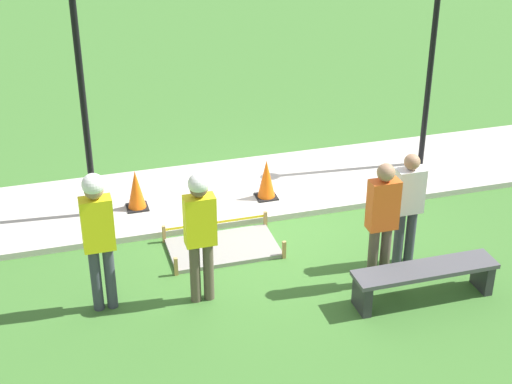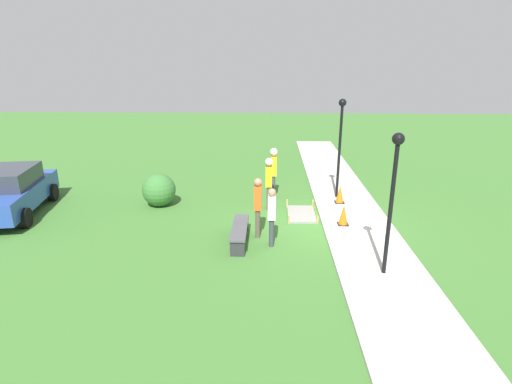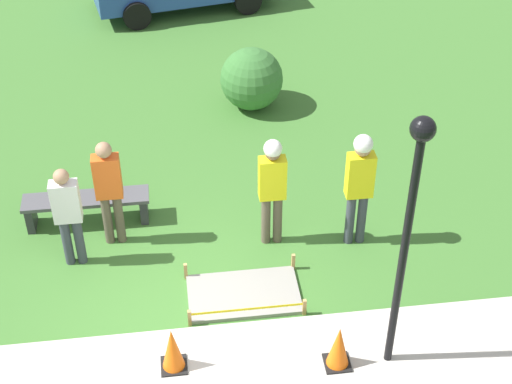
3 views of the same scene
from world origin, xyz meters
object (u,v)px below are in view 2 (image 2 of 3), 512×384
object	(u,v)px
park_bench	(240,231)
lamppost_near	(341,134)
bystander_in_gray_shirt	(272,214)
parked_car_blue	(10,191)
worker_assistant	(274,168)
traffic_cone_far_patch	(340,194)
bystander_in_orange_shirt	(258,204)
traffic_cone_near_patch	(343,215)
lamppost_far	(393,183)
worker_supervisor	(269,179)

from	to	relation	value
park_bench	lamppost_near	xyz separation A→B (m)	(3.98, -3.43, 2.18)
bystander_in_gray_shirt	lamppost_near	size ratio (longest dim) A/B	0.46
bystander_in_gray_shirt	parked_car_blue	world-z (taller)	bystander_in_gray_shirt
park_bench	worker_assistant	bearing A→B (deg)	-13.65
traffic_cone_far_patch	park_bench	distance (m)	4.77
lamppost_near	parked_car_blue	world-z (taller)	lamppost_near
bystander_in_orange_shirt	parked_car_blue	size ratio (longest dim) A/B	0.40
worker_assistant	bystander_in_gray_shirt	bearing A→B (deg)	179.05
park_bench	bystander_in_orange_shirt	distance (m)	0.96
bystander_in_orange_shirt	lamppost_near	distance (m)	4.82
traffic_cone_near_patch	bystander_in_gray_shirt	size ratio (longest dim) A/B	0.39
park_bench	parked_car_blue	bearing A→B (deg)	76.13
worker_assistant	lamppost_near	xyz separation A→B (m)	(-0.12, -2.43, 1.34)
lamppost_near	traffic_cone_far_patch	bearing A→B (deg)	-179.57
bystander_in_gray_shirt	lamppost_far	bearing A→B (deg)	-121.24
parked_car_blue	worker_assistant	bearing A→B (deg)	-87.39
traffic_cone_near_patch	bystander_in_gray_shirt	bearing A→B (deg)	120.85
traffic_cone_near_patch	park_bench	xyz separation A→B (m)	(-1.21, 3.21, -0.07)
worker_assistant	parked_car_blue	size ratio (longest dim) A/B	0.43
bystander_in_gray_shirt	parked_car_blue	distance (m)	9.21
park_bench	lamppost_near	size ratio (longest dim) A/B	0.53
traffic_cone_near_patch	bystander_in_orange_shirt	world-z (taller)	bystander_in_orange_shirt
worker_supervisor	lamppost_far	bearing A→B (deg)	-148.38
worker_assistant	lamppost_near	bearing A→B (deg)	-92.78
traffic_cone_near_patch	worker_supervisor	size ratio (longest dim) A/B	0.36
lamppost_near	parked_car_blue	xyz separation A→B (m)	(-2.00, 11.46, -1.71)
worker_assistant	bystander_in_orange_shirt	world-z (taller)	worker_assistant
bystander_in_gray_shirt	lamppost_near	distance (m)	5.08
traffic_cone_far_patch	bystander_in_gray_shirt	world-z (taller)	bystander_in_gray_shirt
bystander_in_orange_shirt	lamppost_far	size ratio (longest dim) A/B	0.53
traffic_cone_far_patch	parked_car_blue	bearing A→B (deg)	96.59
park_bench	bystander_in_orange_shirt	world-z (taller)	bystander_in_orange_shirt
worker_assistant	lamppost_far	bearing A→B (deg)	-155.54
traffic_cone_near_patch	worker_supervisor	xyz separation A→B (m)	(1.62, 2.38, 0.70)
traffic_cone_far_patch	bystander_in_orange_shirt	xyz separation A→B (m)	(-2.87, 2.92, 0.62)
traffic_cone_near_patch	worker_assistant	xyz separation A→B (m)	(2.88, 2.21, 0.77)
worker_assistant	lamppost_far	xyz separation A→B (m)	(-5.92, -2.69, 1.20)
bystander_in_orange_shirt	lamppost_far	bearing A→B (deg)	-125.45
worker_supervisor	parked_car_blue	size ratio (longest dim) A/B	0.41
lamppost_near	worker_supervisor	bearing A→B (deg)	113.82
lamppost_far	worker_assistant	bearing A→B (deg)	24.46
traffic_cone_near_patch	worker_assistant	bearing A→B (deg)	37.48
bystander_in_gray_shirt	lamppost_far	distance (m)	3.54
bystander_in_orange_shirt	lamppost_far	xyz separation A→B (m)	(-2.26, -3.18, 1.36)
traffic_cone_far_patch	worker_supervisor	distance (m)	2.74
park_bench	lamppost_near	bearing A→B (deg)	-40.75
lamppost_near	lamppost_far	size ratio (longest dim) A/B	1.07
worker_assistant	bystander_in_orange_shirt	size ratio (longest dim) A/B	1.07
traffic_cone_far_patch	lamppost_near	xyz separation A→B (m)	(0.67, 0.01, 2.11)
worker_supervisor	lamppost_near	size ratio (longest dim) A/B	0.51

